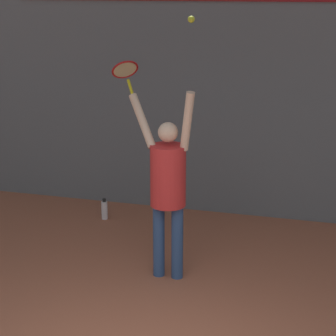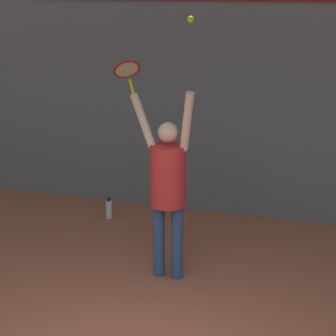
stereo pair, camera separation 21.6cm
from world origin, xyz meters
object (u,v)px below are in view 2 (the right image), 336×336
Objects in this scene: tennis_ball at (191,19)px; water_bottle at (109,209)px; tennis_player at (168,182)px; tennis_racket at (127,71)px.

tennis_ball reaches higher than water_bottle.
tennis_player reaches higher than water_bottle.
water_bottle is at bearing 135.85° from tennis_ball.
tennis_ball is at bearing -44.15° from water_bottle.
tennis_racket is at bearing -55.04° from water_bottle.
tennis_racket is 1.18m from tennis_ball.
tennis_ball reaches higher than tennis_racket.
tennis_racket is at bearing 149.24° from tennis_ball.
tennis_player is 2.18m from water_bottle.
tennis_ball is at bearing -19.99° from tennis_player.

